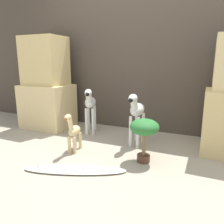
{
  "coord_description": "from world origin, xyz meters",
  "views": [
    {
      "loc": [
        0.98,
        -1.78,
        1.04
      ],
      "look_at": [
        -0.19,
        0.87,
        0.37
      ],
      "focal_mm": 35.0,
      "sensor_mm": 36.0,
      "label": 1
    }
  ],
  "objects": [
    {
      "name": "wall_back",
      "position": [
        0.0,
        1.43,
        1.1
      ],
      "size": [
        6.4,
        0.08,
        2.2
      ],
      "color": "#473D33",
      "rests_on": "ground_plane"
    },
    {
      "name": "rock_pillar_left",
      "position": [
        -1.33,
        0.93,
        0.63
      ],
      "size": [
        0.74,
        0.56,
        1.41
      ],
      "color": "#DBC184",
      "rests_on": "ground_plane"
    },
    {
      "name": "ground_plane",
      "position": [
        0.0,
        0.0,
        0.0
      ],
      "size": [
        14.0,
        14.0,
        0.0
      ],
      "primitive_type": "plane",
      "color": "#9E937F"
    },
    {
      "name": "potted_palm_front",
      "position": [
        0.42,
        0.31,
        0.35
      ],
      "size": [
        0.3,
        0.3,
        0.47
      ],
      "color": "#513323",
      "rests_on": "ground_plane"
    },
    {
      "name": "surfboard",
      "position": [
        -0.14,
        -0.16,
        0.02
      ],
      "size": [
        1.0,
        0.54,
        0.08
      ],
      "color": "silver",
      "rests_on": "ground_plane"
    },
    {
      "name": "giraffe_figurine",
      "position": [
        -0.4,
        0.25,
        0.25
      ],
      "size": [
        0.15,
        0.35,
        0.48
      ],
      "color": "#E0C184",
      "rests_on": "ground_plane"
    },
    {
      "name": "zebra_left",
      "position": [
        -0.56,
        0.93,
        0.44
      ],
      "size": [
        0.28,
        0.45,
        0.67
      ],
      "color": "silver",
      "rests_on": "ground_plane"
    },
    {
      "name": "zebra_right",
      "position": [
        0.2,
        0.74,
        0.44
      ],
      "size": [
        0.16,
        0.45,
        0.67
      ],
      "color": "silver",
      "rests_on": "ground_plane"
    }
  ]
}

